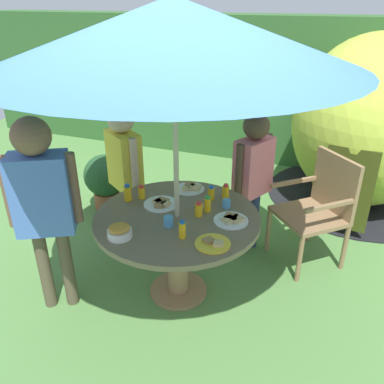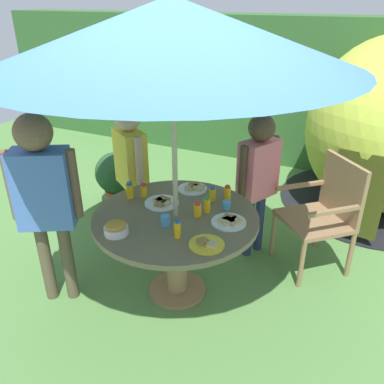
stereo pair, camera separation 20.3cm
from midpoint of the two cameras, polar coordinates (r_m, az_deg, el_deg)
The scene contains 23 objects.
ground_plane at distance 3.22m, azimuth -0.26°, elevation -14.25°, with size 10.00×10.00×0.02m, color #548442.
hedge_backdrop at distance 5.65m, azimuth 14.61°, elevation 13.97°, with size 9.00×0.70×1.88m, color #33602D.
garden_table at distance 2.89m, azimuth -0.28°, elevation -5.89°, with size 1.19×1.19×0.69m.
patio_umbrella at distance 2.44m, azimuth -0.36°, elevation 22.08°, with size 2.26×2.26×2.10m.
wooden_chair at distance 3.43m, azimuth 20.38°, elevation -2.40°, with size 0.70×0.70×0.95m.
potted_plant at distance 4.32m, azimuth -9.60°, elevation 2.25°, with size 0.45×0.45×0.61m.
child_in_pink_shirt at distance 3.31m, azimuth 11.34°, elevation 3.25°, with size 0.31×0.40×1.28m.
child_in_yellow_shirt at distance 3.43m, azimuth -7.22°, elevation 4.79°, with size 0.39×0.35×1.31m.
child_in_blue_shirt at distance 2.80m, azimuth -18.77°, elevation 0.37°, with size 0.43×0.36×1.45m.
snack_bowl at distance 2.61m, azimuth -8.77°, elevation -5.27°, with size 0.16×0.16×0.09m.
plate_center_back at distance 2.96m, azimuth -2.46°, elevation -1.55°, with size 0.26×0.26×0.03m.
plate_front_edge at distance 3.18m, azimuth 1.98°, elevation 0.54°, with size 0.24×0.24×0.03m.
plate_back_edge at distance 2.49m, azimuth 4.52°, elevation -7.58°, with size 0.23×0.23×0.03m.
plate_mid_right at distance 2.74m, azimuth 7.56°, elevation -4.27°, with size 0.24×0.24×0.03m.
juice_bottle_near_left at distance 3.00m, azimuth 4.92°, elevation -0.32°, with size 0.05×0.05×0.11m.
juice_bottle_near_right at distance 3.06m, azimuth -5.11°, elevation 0.18°, with size 0.05×0.05×0.11m.
juice_bottle_far_left at distance 2.78m, azimuth 2.88°, elevation -2.59°, with size 0.06×0.06×0.11m.
juice_bottle_far_right at distance 3.04m, azimuth -7.12°, elevation 0.17°, with size 0.06×0.06×0.13m.
juice_bottle_center_front at distance 3.02m, azimuth 7.05°, elevation -0.21°, with size 0.05×0.05×0.12m.
juice_bottle_mid_left at distance 2.84m, azimuth 4.24°, elevation -1.91°, with size 0.05×0.05×0.12m.
juice_bottle_spot_a at distance 2.54m, azimuth 0.16°, elevation -5.46°, with size 0.05×0.05×0.13m.
cup_near at distance 2.68m, azimuth -1.68°, elevation -4.18°, with size 0.06×0.06×0.07m, color #4C99D8.
cup_far at distance 2.90m, azimuth 7.02°, elevation -1.91°, with size 0.06×0.06×0.06m, color #4C99D8.
Camera 2 is at (1.16, -2.15, 2.09)m, focal length 36.83 mm.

